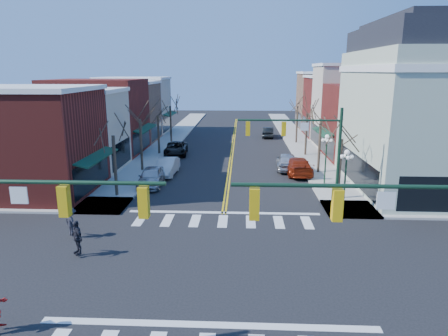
# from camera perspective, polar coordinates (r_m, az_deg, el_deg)

# --- Properties ---
(ground) EXTENTS (160.00, 160.00, 0.00)m
(ground) POSITION_cam_1_polar(r_m,az_deg,el_deg) (20.30, -1.06, -13.99)
(ground) COLOR black
(ground) RESTS_ON ground
(sidewalk_left) EXTENTS (3.50, 70.00, 0.15)m
(sidewalk_left) POSITION_cam_1_polar(r_m,az_deg,el_deg) (40.31, -11.71, 0.00)
(sidewalk_left) COLOR #9E9B93
(sidewalk_left) RESTS_ON ground
(sidewalk_right) EXTENTS (3.50, 70.00, 0.15)m
(sidewalk_right) POSITION_cam_1_polar(r_m,az_deg,el_deg) (39.79, 13.51, -0.27)
(sidewalk_right) COLOR #9E9B93
(sidewalk_right) RESTS_ON ground
(bldg_left_brick_a) EXTENTS (10.00, 8.50, 8.00)m
(bldg_left_brick_a) POSITION_cam_1_polar(r_m,az_deg,el_deg) (34.48, -26.40, 3.21)
(bldg_left_brick_a) COLOR maroon
(bldg_left_brick_a) RESTS_ON ground
(bldg_left_stucco_a) EXTENTS (10.00, 7.00, 7.50)m
(bldg_left_stucco_a) POSITION_cam_1_polar(r_m,az_deg,el_deg) (41.38, -21.26, 4.89)
(bldg_left_stucco_a) COLOR #BDB19C
(bldg_left_stucco_a) RESTS_ON ground
(bldg_left_brick_b) EXTENTS (10.00, 9.00, 8.50)m
(bldg_left_brick_b) POSITION_cam_1_polar(r_m,az_deg,el_deg) (48.68, -17.56, 6.97)
(bldg_left_brick_b) COLOR maroon
(bldg_left_brick_b) RESTS_ON ground
(bldg_left_tan) EXTENTS (10.00, 7.50, 7.80)m
(bldg_left_tan) POSITION_cam_1_polar(r_m,az_deg,el_deg) (56.49, -14.69, 7.65)
(bldg_left_tan) COLOR #90694F
(bldg_left_tan) RESTS_ON ground
(bldg_left_stucco_b) EXTENTS (10.00, 8.00, 8.20)m
(bldg_left_stucco_b) POSITION_cam_1_polar(r_m,az_deg,el_deg) (63.88, -12.66, 8.60)
(bldg_left_stucco_b) COLOR #BDB19C
(bldg_left_stucco_b) RESTS_ON ground
(bldg_right_brick_a) EXTENTS (10.00, 8.50, 8.00)m
(bldg_right_brick_a) POSITION_cam_1_polar(r_m,az_deg,el_deg) (46.28, 20.75, 6.09)
(bldg_right_brick_a) COLOR maroon
(bldg_right_brick_a) RESTS_ON ground
(bldg_right_stucco) EXTENTS (10.00, 7.00, 10.00)m
(bldg_right_stucco) POSITION_cam_1_polar(r_m,az_deg,el_deg) (53.57, 18.32, 8.29)
(bldg_right_stucco) COLOR #BDB19C
(bldg_right_stucco) RESTS_ON ground
(bldg_right_brick_b) EXTENTS (10.00, 8.00, 8.50)m
(bldg_right_brick_b) POSITION_cam_1_polar(r_m,az_deg,el_deg) (60.86, 16.40, 8.28)
(bldg_right_brick_b) COLOR maroon
(bldg_right_brick_b) RESTS_ON ground
(bldg_right_tan) EXTENTS (10.00, 8.00, 9.00)m
(bldg_right_tan) POSITION_cam_1_polar(r_m,az_deg,el_deg) (68.62, 14.86, 9.15)
(bldg_right_tan) COLOR #90694F
(bldg_right_tan) RESTS_ON ground
(victorian_corner) EXTENTS (12.25, 14.25, 13.30)m
(victorian_corner) POSITION_cam_1_polar(r_m,az_deg,el_deg) (35.97, 28.09, 7.69)
(victorian_corner) COLOR #A9B89F
(victorian_corner) RESTS_ON ground
(traffic_mast_near_left) EXTENTS (6.60, 0.28, 7.20)m
(traffic_mast_near_left) POSITION_cam_1_polar(r_m,az_deg,el_deg) (13.37, -28.22, -8.72)
(traffic_mast_near_left) COLOR #14331E
(traffic_mast_near_left) RESTS_ON ground
(traffic_mast_near_right) EXTENTS (6.60, 0.28, 7.20)m
(traffic_mast_near_right) POSITION_cam_1_polar(r_m,az_deg,el_deg) (12.34, 23.44, -10.03)
(traffic_mast_near_right) COLOR #14331E
(traffic_mast_near_right) RESTS_ON ground
(traffic_mast_far_right) EXTENTS (6.60, 0.28, 7.20)m
(traffic_mast_far_right) POSITION_cam_1_polar(r_m,az_deg,el_deg) (26.13, 12.20, 2.98)
(traffic_mast_far_right) COLOR #14331E
(traffic_mast_far_right) RESTS_ON ground
(lamppost_corner) EXTENTS (0.36, 0.36, 4.33)m
(lamppost_corner) POSITION_cam_1_polar(r_m,az_deg,el_deg) (28.10, 17.00, -0.21)
(lamppost_corner) COLOR #14331E
(lamppost_corner) RESTS_ON ground
(lamppost_midblock) EXTENTS (0.36, 0.36, 4.33)m
(lamppost_midblock) POSITION_cam_1_polar(r_m,az_deg,el_deg) (34.28, 14.40, 2.40)
(lamppost_midblock) COLOR #14331E
(lamppost_midblock) RESTS_ON ground
(tree_left_a) EXTENTS (0.24, 0.24, 4.76)m
(tree_left_a) POSITION_cam_1_polar(r_m,az_deg,el_deg) (31.29, -15.29, 0.19)
(tree_left_a) COLOR #382B21
(tree_left_a) RESTS_ON ground
(tree_left_b) EXTENTS (0.24, 0.24, 5.04)m
(tree_left_b) POSITION_cam_1_polar(r_m,az_deg,el_deg) (38.78, -11.74, 3.16)
(tree_left_b) COLOR #382B21
(tree_left_b) RESTS_ON ground
(tree_left_c) EXTENTS (0.24, 0.24, 4.55)m
(tree_left_c) POSITION_cam_1_polar(r_m,az_deg,el_deg) (46.50, -9.33, 4.68)
(tree_left_c) COLOR #382B21
(tree_left_c) RESTS_ON ground
(tree_left_d) EXTENTS (0.24, 0.24, 4.90)m
(tree_left_d) POSITION_cam_1_polar(r_m,az_deg,el_deg) (54.24, -7.61, 6.20)
(tree_left_d) COLOR #382B21
(tree_left_d) RESTS_ON ground
(tree_right_a) EXTENTS (0.24, 0.24, 4.62)m
(tree_right_a) POSITION_cam_1_polar(r_m,az_deg,el_deg) (30.65, 16.16, -0.28)
(tree_right_a) COLOR #382B21
(tree_right_a) RESTS_ON ground
(tree_right_b) EXTENTS (0.24, 0.24, 5.18)m
(tree_right_b) POSITION_cam_1_polar(r_m,az_deg,el_deg) (38.24, 13.48, 3.03)
(tree_right_b) COLOR #382B21
(tree_right_b) RESTS_ON ground
(tree_right_c) EXTENTS (0.24, 0.24, 4.83)m
(tree_right_c) POSITION_cam_1_polar(r_m,az_deg,el_deg) (46.04, 11.65, 4.67)
(tree_right_c) COLOR #382B21
(tree_right_c) RESTS_ON ground
(tree_right_d) EXTENTS (0.24, 0.24, 4.97)m
(tree_right_d) POSITION_cam_1_polar(r_m,az_deg,el_deg) (53.87, 10.37, 6.08)
(tree_right_d) COLOR #382B21
(tree_right_d) RESTS_ON ground
(car_left_near) EXTENTS (2.03, 4.72, 1.59)m
(car_left_near) POSITION_cam_1_polar(r_m,az_deg,el_deg) (33.99, -10.36, -1.24)
(car_left_near) COLOR #AAABAF
(car_left_near) RESTS_ON ground
(car_left_mid) EXTENTS (1.81, 4.74, 1.54)m
(car_left_mid) POSITION_cam_1_polar(r_m,az_deg,el_deg) (37.44, -8.17, 0.19)
(car_left_mid) COLOR silver
(car_left_mid) RESTS_ON ground
(car_left_far) EXTENTS (2.84, 5.47, 1.47)m
(car_left_far) POSITION_cam_1_polar(r_m,az_deg,el_deg) (46.22, -6.87, 2.77)
(car_left_far) COLOR black
(car_left_far) RESTS_ON ground
(car_right_near) EXTENTS (2.47, 5.61, 1.60)m
(car_right_near) POSITION_cam_1_polar(r_m,az_deg,el_deg) (37.86, 10.47, 0.30)
(car_right_near) COLOR maroon
(car_right_near) RESTS_ON ground
(car_right_mid) EXTENTS (2.33, 5.10, 1.69)m
(car_right_mid) POSITION_cam_1_polar(r_m,az_deg,el_deg) (39.41, 8.99, 0.96)
(car_right_mid) COLOR #B1B2B6
(car_right_mid) RESTS_ON ground
(car_right_far) EXTENTS (1.80, 4.55, 1.47)m
(car_right_far) POSITION_cam_1_polar(r_m,az_deg,el_deg) (58.63, 6.27, 5.11)
(car_right_far) COLOR black
(car_right_far) RESTS_ON ground
(pedestrian_dark_a) EXTENTS (1.07, 1.07, 1.83)m
(pedestrian_dark_a) POSITION_cam_1_polar(r_m,az_deg,el_deg) (22.27, -20.27, -9.27)
(pedestrian_dark_a) COLOR #212029
(pedestrian_dark_a) RESTS_ON sidewalk_left
(pedestrian_dark_b) EXTENTS (1.24, 1.15, 1.68)m
(pedestrian_dark_b) POSITION_cam_1_polar(r_m,az_deg,el_deg) (24.76, -20.95, -7.18)
(pedestrian_dark_b) COLOR black
(pedestrian_dark_b) RESTS_ON sidewalk_left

